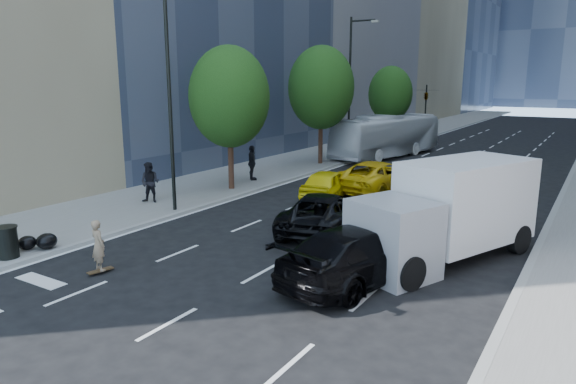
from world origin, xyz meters
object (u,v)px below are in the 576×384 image
Objects in this scene: black_sedan_mercedes at (357,254)px; city_bus at (387,136)px; black_sedan_lincoln at (323,212)px; trash_can at (7,243)px; box_truck at (448,211)px; skateboarder at (99,249)px.

city_bus is (-8.56, 24.41, 0.77)m from black_sedan_mercedes.
trash_can is (-7.10, -8.56, -0.12)m from black_sedan_lincoln.
city_bus is 11.40× the size of trash_can.
black_sedan_mercedes is 0.79× the size of box_truck.
skateboarder is 7.86m from black_sedan_mercedes.
trash_can is (-1.80, -28.97, -0.95)m from city_bus.
skateboarder is at bearing -75.52° from city_bus.
trash_can is (-10.36, -4.56, -0.17)m from black_sedan_mercedes.
trash_can is (-3.40, -0.91, -0.14)m from skateboarder.
black_sedan_lincoln is 0.77× the size of box_truck.
black_sedan_lincoln is 21.10m from city_bus.
black_sedan_lincoln reaches higher than trash_can.
box_truck is at bearing -52.85° from city_bus.
skateboarder is at bearing -118.50° from box_truck.
black_sedan_lincoln is at bearing -165.34° from box_truck.
box_truck is at bearing 158.06° from black_sedan_lincoln.
box_truck reaches higher than black_sedan_mercedes.
black_sedan_mercedes is 3.79m from box_truck.
skateboarder is 1.58× the size of trash_can.
box_truck is (4.97, -0.72, 0.88)m from black_sedan_lincoln.
box_truck reaches higher than city_bus.
city_bus is 1.60× the size of box_truck.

